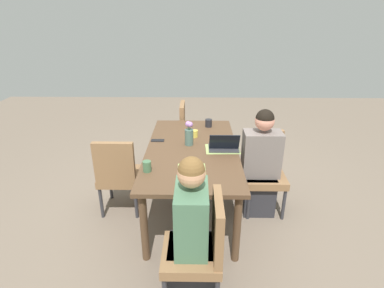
{
  "coord_description": "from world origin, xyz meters",
  "views": [
    {
      "loc": [
        -3.01,
        -0.05,
        2.09
      ],
      "look_at": [
        0.0,
        0.0,
        0.79
      ],
      "focal_mm": 28.51,
      "sensor_mm": 36.0,
      "label": 1
    }
  ],
  "objects": [
    {
      "name": "person_head_left_left_mid",
      "position": [
        -1.16,
        -0.02,
        0.53
      ],
      "size": [
        0.4,
        0.36,
        1.19
      ],
      "color": "#2D2D33",
      "rests_on": "ground_plane"
    },
    {
      "name": "coffee_mug_near_right",
      "position": [
        -0.53,
        0.41,
        0.79
      ],
      "size": [
        0.08,
        0.08,
        0.1
      ],
      "primitive_type": "cylinder",
      "color": "#47704C",
      "rests_on": "dining_table"
    },
    {
      "name": "person_near_left_near",
      "position": [
        -0.04,
        -0.75,
        0.53
      ],
      "size": [
        0.36,
        0.4,
        1.19
      ],
      "color": "#2D2D33",
      "rests_on": "ground_plane"
    },
    {
      "name": "coffee_mug_near_left",
      "position": [
        0.33,
        -0.03,
        0.78
      ],
      "size": [
        0.08,
        0.08,
        0.08
      ],
      "primitive_type": "cylinder",
      "color": "#DBC64C",
      "rests_on": "dining_table"
    },
    {
      "name": "chair_near_left_near",
      "position": [
        0.03,
        -0.81,
        0.5
      ],
      "size": [
        0.44,
        0.44,
        0.9
      ],
      "color": "olive",
      "rests_on": "ground_plane"
    },
    {
      "name": "flower_vase",
      "position": [
        0.1,
        0.03,
        0.87
      ],
      "size": [
        0.09,
        0.09,
        0.28
      ],
      "color": "#4C6B60",
      "rests_on": "dining_table"
    },
    {
      "name": "placemat_near_left_near",
      "position": [
        -0.02,
        -0.33,
        0.74
      ],
      "size": [
        0.27,
        0.37,
        0.0
      ],
      "primitive_type": "cube",
      "rotation": [
        0.0,
        0.0,
        1.6
      ],
      "color": "#9EBC66",
      "rests_on": "dining_table"
    },
    {
      "name": "placemat_head_left_left_mid",
      "position": [
        -0.55,
        -0.01,
        0.74
      ],
      "size": [
        0.37,
        0.27,
        0.0
      ],
      "primitive_type": "cube",
      "rotation": [
        0.0,
        0.0,
        0.03
      ],
      "color": "#9EBC66",
      "rests_on": "dining_table"
    },
    {
      "name": "phone_black",
      "position": [
        0.2,
        0.4,
        0.75
      ],
      "size": [
        0.07,
        0.15,
        0.01
      ],
      "primitive_type": "cube",
      "rotation": [
        0.0,
        0.0,
        1.57
      ],
      "color": "black",
      "rests_on": "dining_table"
    },
    {
      "name": "dining_table",
      "position": [
        0.0,
        0.0,
        0.66
      ],
      "size": [
        1.84,
        0.98,
        0.74
      ],
      "color": "brown",
      "rests_on": "ground_plane"
    },
    {
      "name": "coffee_mug_centre_left",
      "position": [
        0.68,
        -0.2,
        0.79
      ],
      "size": [
        0.09,
        0.09,
        0.1
      ],
      "primitive_type": "cylinder",
      "color": "#232328",
      "rests_on": "dining_table"
    },
    {
      "name": "chair_far_right_near",
      "position": [
        -0.11,
        0.8,
        0.5
      ],
      "size": [
        0.44,
        0.44,
        0.9
      ],
      "color": "olive",
      "rests_on": "ground_plane"
    },
    {
      "name": "laptop_near_left_near",
      "position": [
        -0.04,
        -0.34,
        0.78
      ],
      "size": [
        0.22,
        0.32,
        0.2
      ],
      "color": "#38383D",
      "rests_on": "dining_table"
    },
    {
      "name": "chair_head_right_left_far",
      "position": [
        1.19,
        0.04,
        0.5
      ],
      "size": [
        0.44,
        0.44,
        0.9
      ],
      "color": "olive",
      "rests_on": "ground_plane"
    },
    {
      "name": "chair_head_left_left_mid",
      "position": [
        -1.22,
        -0.09,
        0.5
      ],
      "size": [
        0.44,
        0.44,
        0.9
      ],
      "color": "olive",
      "rests_on": "ground_plane"
    },
    {
      "name": "ground_plane",
      "position": [
        0.0,
        0.0,
        0.0
      ],
      "size": [
        10.0,
        10.0,
        0.0
      ],
      "primitive_type": "plane",
      "color": "#756656"
    }
  ]
}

